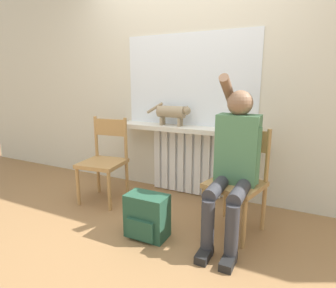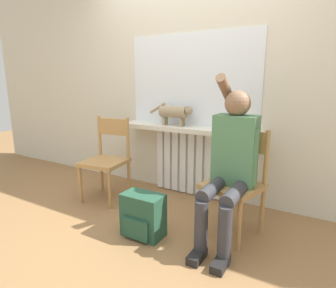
# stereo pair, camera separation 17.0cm
# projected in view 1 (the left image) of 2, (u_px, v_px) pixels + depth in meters

# --- Properties ---
(ground_plane) EXTENTS (12.00, 12.00, 0.00)m
(ground_plane) POSITION_uv_depth(u_px,v_px,m) (131.00, 240.00, 2.31)
(ground_plane) COLOR olive
(wall_with_window) EXTENTS (7.00, 0.06, 2.70)m
(wall_with_window) POSITION_uv_depth(u_px,v_px,m) (190.00, 75.00, 3.09)
(wall_with_window) COLOR beige
(wall_with_window) RESTS_ON ground_plane
(radiator) EXTENTS (0.82, 0.08, 0.75)m
(radiator) POSITION_uv_depth(u_px,v_px,m) (186.00, 162.00, 3.24)
(radiator) COLOR white
(radiator) RESTS_ON ground_plane
(windowsill) EXTENTS (1.59, 0.27, 0.05)m
(windowsill) POSITION_uv_depth(u_px,v_px,m) (184.00, 129.00, 3.08)
(windowsill) COLOR silver
(windowsill) RESTS_ON radiator
(window_glass) EXTENTS (1.52, 0.01, 0.99)m
(window_glass) POSITION_uv_depth(u_px,v_px,m) (189.00, 80.00, 3.07)
(window_glass) COLOR white
(window_glass) RESTS_ON windowsill
(chair_left) EXTENTS (0.47, 0.47, 0.90)m
(chair_left) POSITION_uv_depth(u_px,v_px,m) (104.00, 159.00, 3.03)
(chair_left) COLOR #B2844C
(chair_left) RESTS_ON ground_plane
(chair_right) EXTENTS (0.52, 0.52, 0.90)m
(chair_right) POSITION_uv_depth(u_px,v_px,m) (238.00, 180.00, 2.40)
(chair_right) COLOR #B2844C
(chair_right) RESTS_ON ground_plane
(person) EXTENTS (0.36, 1.00, 1.34)m
(person) POSITION_uv_depth(u_px,v_px,m) (234.00, 158.00, 2.26)
(person) COLOR #333338
(person) RESTS_ON ground_plane
(cat) EXTENTS (0.54, 0.13, 0.26)m
(cat) POSITION_uv_depth(u_px,v_px,m) (172.00, 112.00, 3.10)
(cat) COLOR #9E896B
(cat) RESTS_ON windowsill
(backpack) EXTENTS (0.35, 0.23, 0.37)m
(backpack) POSITION_uv_depth(u_px,v_px,m) (147.00, 216.00, 2.34)
(backpack) COLOR #234C38
(backpack) RESTS_ON ground_plane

